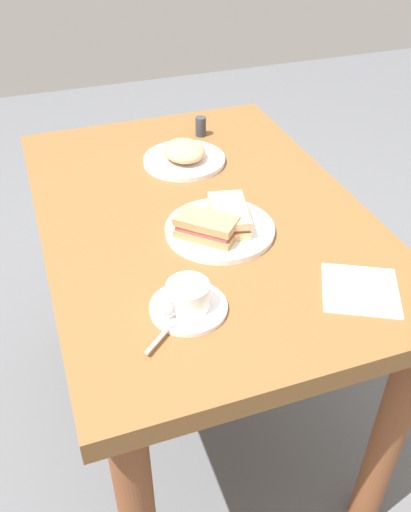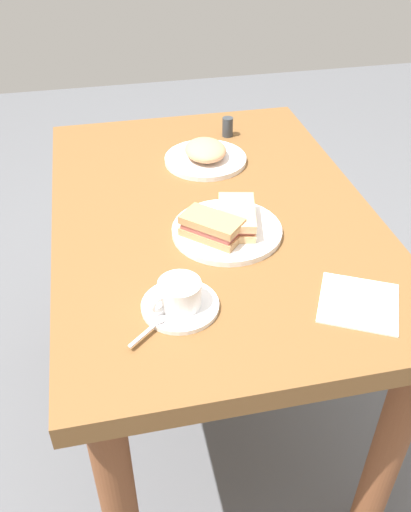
# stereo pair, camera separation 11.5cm
# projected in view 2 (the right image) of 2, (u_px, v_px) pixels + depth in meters

# --- Properties ---
(ground_plane) EXTENTS (6.00, 6.00, 0.00)m
(ground_plane) POSITION_uv_depth(u_px,v_px,m) (211.00, 407.00, 1.82)
(ground_plane) COLOR #5B5D61
(dining_table) EXTENTS (1.13, 0.77, 0.78)m
(dining_table) POSITION_uv_depth(u_px,v_px,m) (212.00, 253.00, 1.43)
(dining_table) COLOR brown
(dining_table) RESTS_ON ground_plane
(sandwich_plate) EXTENTS (0.25, 0.25, 0.01)m
(sandwich_plate) POSITION_uv_depth(u_px,v_px,m) (227.00, 231.00, 1.26)
(sandwich_plate) COLOR white
(sandwich_plate) RESTS_ON dining_table
(sandwich_front) EXTENTS (0.16, 0.11, 0.05)m
(sandwich_front) POSITION_uv_depth(u_px,v_px,m) (237.00, 217.00, 1.25)
(sandwich_front) COLOR #DDB076
(sandwich_front) RESTS_ON sandwich_plate
(sandwich_back) EXTENTS (0.14, 0.15, 0.05)m
(sandwich_back) POSITION_uv_depth(u_px,v_px,m) (212.00, 227.00, 1.22)
(sandwich_back) COLOR tan
(sandwich_back) RESTS_ON sandwich_plate
(coffee_saucer) EXTENTS (0.15, 0.15, 0.01)m
(coffee_saucer) POSITION_uv_depth(u_px,v_px,m) (180.00, 306.00, 1.07)
(coffee_saucer) COLOR white
(coffee_saucer) RESTS_ON dining_table
(coffee_cup) EXTENTS (0.08, 0.10, 0.05)m
(coffee_cup) POSITION_uv_depth(u_px,v_px,m) (179.00, 293.00, 1.04)
(coffee_cup) COLOR white
(coffee_cup) RESTS_ON coffee_saucer
(spoon) EXTENTS (0.07, 0.08, 0.01)m
(spoon) POSITION_uv_depth(u_px,v_px,m) (154.00, 325.00, 1.01)
(spoon) COLOR silver
(spoon) RESTS_ON coffee_saucer
(side_plate) EXTENTS (0.23, 0.23, 0.01)m
(side_plate) POSITION_uv_depth(u_px,v_px,m) (206.00, 159.00, 1.54)
(side_plate) COLOR white
(side_plate) RESTS_ON dining_table
(side_food_pile) EXTENTS (0.14, 0.11, 0.04)m
(side_food_pile) POSITION_uv_depth(u_px,v_px,m) (206.00, 150.00, 1.52)
(side_food_pile) COLOR tan
(side_food_pile) RESTS_ON side_plate
(napkin) EXTENTS (0.20, 0.20, 0.00)m
(napkin) POSITION_uv_depth(u_px,v_px,m) (359.00, 303.00, 1.08)
(napkin) COLOR white
(napkin) RESTS_ON dining_table
(salt_shaker) EXTENTS (0.03, 0.03, 0.06)m
(salt_shaker) POSITION_uv_depth(u_px,v_px,m) (228.00, 127.00, 1.65)
(salt_shaker) COLOR #33383D
(salt_shaker) RESTS_ON dining_table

